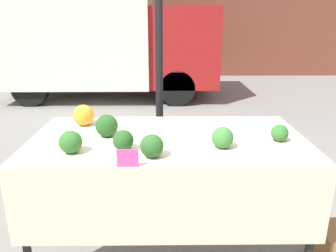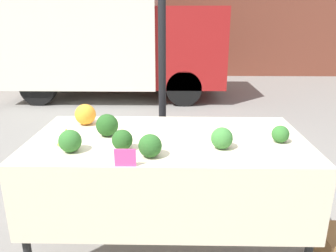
% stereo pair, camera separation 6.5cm
% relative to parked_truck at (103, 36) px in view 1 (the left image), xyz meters
% --- Properties ---
extents(ground_plane, '(40.00, 40.00, 0.00)m').
position_rel_parked_truck_xyz_m(ground_plane, '(1.31, -4.99, -1.29)').
color(ground_plane, gray).
extents(tent_pole, '(0.07, 0.07, 2.36)m').
position_rel_parked_truck_xyz_m(tent_pole, '(1.24, -4.09, -0.11)').
color(tent_pole, black).
rests_on(tent_pole, ground_plane).
extents(parked_truck, '(4.37, 1.94, 2.46)m').
position_rel_parked_truck_xyz_m(parked_truck, '(0.00, 0.00, 0.00)').
color(parked_truck, silver).
rests_on(parked_truck, ground_plane).
extents(market_table, '(1.87, 0.98, 0.87)m').
position_rel_parked_truck_xyz_m(market_table, '(1.31, -5.06, -0.53)').
color(market_table, beige).
rests_on(market_table, ground_plane).
extents(orange_cauliflower, '(0.16, 0.16, 0.16)m').
position_rel_parked_truck_xyz_m(orange_cauliflower, '(0.68, -4.72, -0.35)').
color(orange_cauliflower, orange).
rests_on(orange_cauliflower, market_table).
extents(romanesco_head, '(0.13, 0.13, 0.11)m').
position_rel_parked_truck_xyz_m(romanesco_head, '(0.66, -5.13, -0.37)').
color(romanesco_head, '#93B238').
rests_on(romanesco_head, market_table).
extents(broccoli_head_0, '(0.15, 0.15, 0.15)m').
position_rel_parked_truck_xyz_m(broccoli_head_0, '(0.89, -4.97, -0.35)').
color(broccoli_head_0, '#23511E').
rests_on(broccoli_head_0, market_table).
extents(broccoli_head_1, '(0.14, 0.14, 0.14)m').
position_rel_parked_truck_xyz_m(broccoli_head_1, '(0.72, -5.26, -0.36)').
color(broccoli_head_1, '#2D6628').
rests_on(broccoli_head_1, market_table).
extents(broccoli_head_2, '(0.14, 0.14, 0.14)m').
position_rel_parked_truck_xyz_m(broccoli_head_2, '(1.65, -5.19, -0.36)').
color(broccoli_head_2, '#387533').
rests_on(broccoli_head_2, market_table).
extents(broccoli_head_3, '(0.13, 0.13, 0.13)m').
position_rel_parked_truck_xyz_m(broccoli_head_3, '(1.04, -5.22, -0.36)').
color(broccoli_head_3, '#23511E').
rests_on(broccoli_head_3, market_table).
extents(broccoli_head_4, '(0.11, 0.11, 0.11)m').
position_rel_parked_truck_xyz_m(broccoli_head_4, '(2.05, -5.07, -0.37)').
color(broccoli_head_4, '#2D6628').
rests_on(broccoli_head_4, market_table).
extents(broccoli_head_5, '(0.14, 0.14, 0.14)m').
position_rel_parked_truck_xyz_m(broccoli_head_5, '(1.22, -5.33, -0.36)').
color(broccoli_head_5, '#285B23').
rests_on(broccoli_head_5, market_table).
extents(price_sign, '(0.12, 0.01, 0.10)m').
position_rel_parked_truck_xyz_m(price_sign, '(1.09, -5.46, -0.37)').
color(price_sign, '#EF4793').
rests_on(price_sign, market_table).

